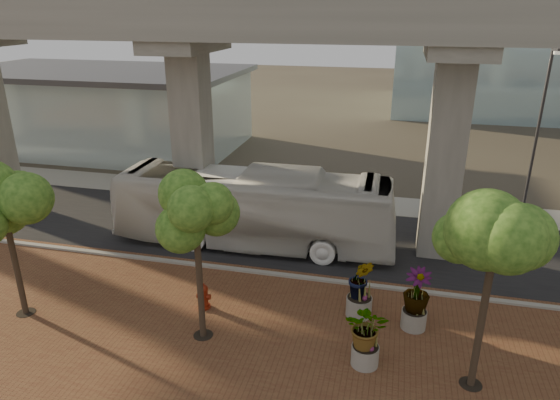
# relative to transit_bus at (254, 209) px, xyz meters

# --- Properties ---
(ground) EXTENTS (160.00, 160.00, 0.00)m
(ground) POSITION_rel_transit_bus_xyz_m (2.56, -0.84, -1.89)
(ground) COLOR #3C342B
(ground) RESTS_ON ground
(brick_plaza) EXTENTS (70.00, 13.00, 0.06)m
(brick_plaza) POSITION_rel_transit_bus_xyz_m (2.56, -8.84, -1.86)
(brick_plaza) COLOR brown
(brick_plaza) RESTS_ON ground
(asphalt_road) EXTENTS (90.00, 8.00, 0.04)m
(asphalt_road) POSITION_rel_transit_bus_xyz_m (2.56, 1.16, -1.87)
(asphalt_road) COLOR black
(asphalt_road) RESTS_ON ground
(curb_strip) EXTENTS (70.00, 0.25, 0.16)m
(curb_strip) POSITION_rel_transit_bus_xyz_m (2.56, -2.84, -1.81)
(curb_strip) COLOR gray
(curb_strip) RESTS_ON ground
(far_sidewalk) EXTENTS (90.00, 3.00, 0.06)m
(far_sidewalk) POSITION_rel_transit_bus_xyz_m (2.56, 6.66, -1.86)
(far_sidewalk) COLOR gray
(far_sidewalk) RESTS_ON ground
(transit_viaduct) EXTENTS (72.00, 5.60, 12.40)m
(transit_viaduct) POSITION_rel_transit_bus_xyz_m (2.56, 1.16, 5.40)
(transit_viaduct) COLOR gray
(transit_viaduct) RESTS_ON ground
(station_pavilion) EXTENTS (23.00, 13.00, 6.30)m
(station_pavilion) POSITION_rel_transit_bus_xyz_m (-17.44, 15.16, 1.33)
(station_pavilion) COLOR silver
(station_pavilion) RESTS_ON ground
(transit_bus) EXTENTS (13.59, 3.40, 3.77)m
(transit_bus) POSITION_rel_transit_bus_xyz_m (0.00, 0.00, 0.00)
(transit_bus) COLOR silver
(transit_bus) RESTS_ON ground
(fire_hydrant) EXTENTS (0.53, 0.48, 1.06)m
(fire_hydrant) POSITION_rel_transit_bus_xyz_m (-0.29, -5.92, -1.32)
(fire_hydrant) COLOR maroon
(fire_hydrant) RESTS_ON ground
(planter_front) EXTENTS (1.99, 1.99, 2.19)m
(planter_front) POSITION_rel_transit_bus_xyz_m (6.01, -7.77, -0.50)
(planter_front) COLOR #A7A497
(planter_front) RESTS_ON ground
(planter_right) EXTENTS (2.21, 2.21, 2.36)m
(planter_right) POSITION_rel_transit_bus_xyz_m (7.56, -5.34, -0.40)
(planter_right) COLOR #A7A397
(planter_right) RESTS_ON ground
(planter_left) EXTENTS (2.15, 2.15, 2.36)m
(planter_left) POSITION_rel_transit_bus_xyz_m (5.56, -5.00, -0.39)
(planter_left) COLOR #9D998D
(planter_left) RESTS_ON ground
(street_tree_far_west) EXTENTS (3.66, 3.66, 6.19)m
(street_tree_far_west) POSITION_rel_transit_bus_xyz_m (-6.77, -7.85, 2.67)
(street_tree_far_west) COLOR #443727
(street_tree_far_west) RESTS_ON ground
(street_tree_near_west) EXTENTS (3.07, 3.07, 5.91)m
(street_tree_near_west) POSITION_rel_transit_bus_xyz_m (0.32, -7.57, 2.65)
(street_tree_near_west) COLOR #443727
(street_tree_near_west) RESTS_ON ground
(street_tree_near_east) EXTENTS (3.46, 3.46, 6.86)m
(street_tree_near_east) POSITION_rel_transit_bus_xyz_m (9.28, -7.95, 3.43)
(street_tree_near_east) COLOR #443727
(street_tree_near_east) RESTS_ON ground
(streetlamp_west) EXTENTS (0.41, 1.20, 8.27)m
(streetlamp_west) POSITION_rel_transit_bus_xyz_m (-6.02, 6.43, 2.94)
(streetlamp_west) COLOR #2F2F34
(streetlamp_west) RESTS_ON ground
(streetlamp_east) EXTENTS (0.45, 1.31, 9.07)m
(streetlamp_east) POSITION_rel_transit_bus_xyz_m (13.51, 6.54, 3.41)
(streetlamp_east) COLOR #2E2D32
(streetlamp_east) RESTS_ON ground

